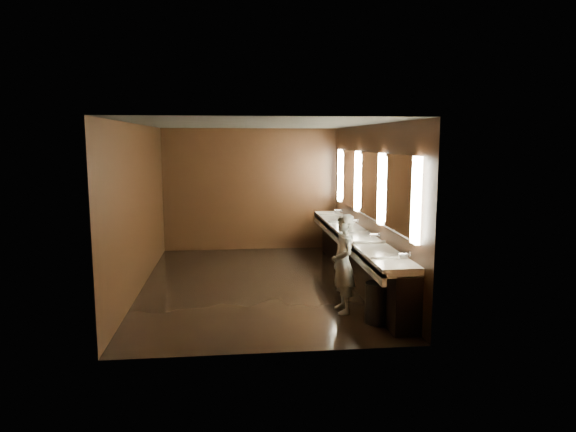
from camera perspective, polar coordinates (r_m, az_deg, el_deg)
The scene contains 10 objects.
floor at distance 9.20m, azimuth -3.39°, elevation -7.55°, with size 6.00×6.00×0.00m, color black.
ceiling at distance 8.85m, azimuth -3.55°, elevation 10.15°, with size 4.00×6.00×0.02m, color #2D2D2B.
wall_back at distance 11.90m, azimuth -4.18°, elevation 2.95°, with size 4.00×0.02×2.80m, color black.
wall_front at distance 5.96m, azimuth -2.05°, elevation -2.52°, with size 4.00×0.02×2.80m, color black.
wall_left at distance 9.05m, azimuth -16.22°, elevation 0.91°, with size 0.02×6.00×2.80m, color black.
wall_right at distance 9.23m, azimuth 9.03°, elevation 1.28°, with size 0.02×6.00×2.80m, color black.
sink_counter at distance 9.34m, azimuth 7.67°, elevation -4.24°, with size 0.55×5.40×1.01m.
mirror_band at distance 9.19m, azimuth 8.96°, elevation 3.45°, with size 0.06×5.03×1.15m.
person at distance 7.63m, azimuth 6.16°, elevation -5.28°, with size 0.53×0.35×1.46m, color #7CA4B9.
trash_bin at distance 7.36m, azimuth 9.97°, elevation -9.48°, with size 0.37×0.37×0.57m, color black.
Camera 1 is at (-0.42, -8.84, 2.53)m, focal length 32.00 mm.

